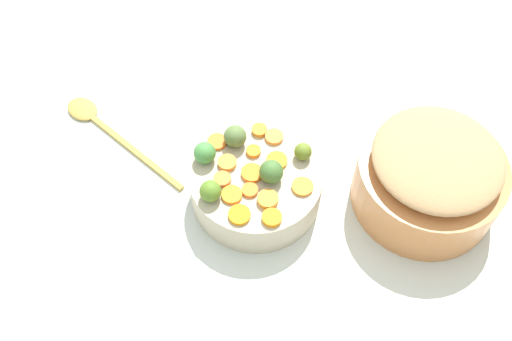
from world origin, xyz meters
The scene contains 24 objects.
tabletop centered at (0.00, 0.00, 0.01)m, with size 2.40×2.40×0.02m, color silver.
serving_bowl_carrots centered at (0.01, -0.02, 0.06)m, with size 0.25×0.25×0.08m, color #BAAF94.
metal_pot centered at (0.18, -0.29, 0.08)m, with size 0.27×0.27×0.11m, color #C77C44.
stuffing_mound centered at (0.18, -0.29, 0.16)m, with size 0.23×0.23×0.05m, color tan.
carrot_slice_0 centered at (-0.04, 0.02, 0.11)m, with size 0.03×0.03×0.01m, color orange.
carrot_slice_1 centered at (0.04, 0.01, 0.11)m, with size 0.03×0.03×0.01m, color orange.
carrot_slice_2 centered at (0.03, -0.11, 0.10)m, with size 0.04×0.04×0.01m, color orange.
carrot_slice_3 centered at (-0.06, -0.10, 0.11)m, with size 0.04×0.04×0.01m, color orange.
carrot_slice_4 centered at (0.00, -0.02, 0.11)m, with size 0.04×0.04×0.01m, color orange.
carrot_slice_5 centered at (-0.08, -0.05, 0.10)m, with size 0.04×0.04×0.01m, color orange.
carrot_slice_6 centered at (0.05, -0.04, 0.10)m, with size 0.04×0.04×0.01m, color orange.
carrot_slice_7 centered at (0.02, 0.08, 0.10)m, with size 0.04×0.04×0.01m, color orange.
carrot_slice_8 centered at (-0.01, 0.03, 0.11)m, with size 0.03×0.03×0.01m, color orange.
carrot_slice_9 centered at (0.09, 0.02, 0.11)m, with size 0.03×0.03×0.01m, color orange.
carrot_slice_10 centered at (-0.03, -0.04, 0.10)m, with size 0.03×0.03×0.01m, color orange.
carrot_slice_11 centered at (0.09, -0.01, 0.10)m, with size 0.03×0.03×0.01m, color orange.
carrot_slice_12 centered at (-0.03, -0.07, 0.11)m, with size 0.04×0.04×0.01m, color orange.
carrot_slice_13 centered at (-0.06, -0.02, 0.10)m, with size 0.04×0.04×0.01m, color orange.
brussels_sprout_0 centered at (0.09, -0.07, 0.12)m, with size 0.03×0.03×0.03m, color olive.
brussels_sprout_1 centered at (-0.02, 0.07, 0.12)m, with size 0.04×0.04×0.04m, color #468940.
brussels_sprout_2 centered at (0.04, 0.05, 0.12)m, with size 0.04×0.04×0.04m, color #556F3B.
brussels_sprout_3 centered at (-0.08, 0.01, 0.12)m, with size 0.04×0.04×0.04m, color #547B26.
brussels_sprout_4 centered at (0.01, -0.05, 0.12)m, with size 0.04×0.04×0.04m, color #426B30.
wooden_spoon centered at (-0.04, 0.34, 0.03)m, with size 0.07×0.34×0.01m.
Camera 1 is at (-0.48, -0.36, 1.03)m, focal length 42.16 mm.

